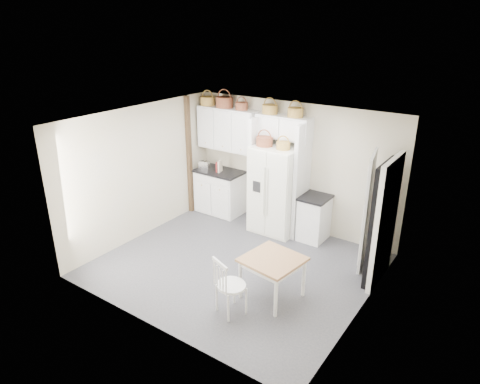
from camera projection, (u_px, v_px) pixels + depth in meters
The scene contains 29 objects.
floor at pixel (236, 265), 7.60m from camera, with size 4.50×4.50×0.00m, color #38383F.
ceiling at pixel (236, 121), 6.63m from camera, with size 4.50×4.50×0.00m, color white.
wall_back at pixel (293, 167), 8.64m from camera, with size 4.50×4.50×0.00m, color beige.
wall_left at pixel (142, 173), 8.30m from camera, with size 4.00×4.00×0.00m, color beige.
wall_right at pixel (368, 233), 5.93m from camera, with size 4.00×4.00×0.00m, color beige.
refrigerator at pixel (276, 190), 8.57m from camera, with size 0.92×0.74×1.79m, color white.
base_cab_left at pixel (220, 192), 9.58m from camera, with size 1.02×0.64×0.94m, color white.
base_cab_right at pixel (314, 219), 8.38m from camera, with size 0.49×0.59×0.86m, color white.
dining_table at pixel (272, 278), 6.63m from camera, with size 0.82×0.82×0.68m, color brown.
windsor_chair at pixel (231, 285), 6.21m from camera, with size 0.46×0.41×0.93m, color white.
counter_left at pixel (220, 171), 9.40m from camera, with size 1.06×0.69×0.04m, color black.
counter_right at pixel (315, 198), 8.21m from camera, with size 0.53×0.63×0.04m, color black.
toaster at pixel (204, 165), 9.51m from camera, with size 0.23×0.13×0.16m, color silver.
cookbook_red at pixel (218, 167), 9.28m from camera, with size 0.03×0.15×0.22m, color maroon.
cookbook_cream at pixel (220, 166), 9.25m from camera, with size 0.04×0.17×0.26m, color beige.
basket_upper_a at pixel (208, 101), 9.16m from camera, with size 0.32×0.32×0.18m, color #A57330.
basket_upper_b at pixel (224, 102), 8.92m from camera, with size 0.37×0.37×0.22m, color brown.
basket_upper_c at pixel (242, 106), 8.70m from camera, with size 0.26×0.26×0.15m, color brown.
basket_bridge_a at pixel (270, 109), 8.34m from camera, with size 0.31×0.31×0.17m, color #A57330.
basket_bridge_b at pixel (295, 112), 8.04m from camera, with size 0.31×0.31×0.17m, color #A57330.
basket_fridge_a at pixel (264, 141), 8.25m from camera, with size 0.33×0.33×0.18m, color brown.
basket_fridge_b at pixel (283, 146), 8.04m from camera, with size 0.27×0.27×0.14m, color #A57330.
upper_cabinet at pixel (228, 129), 9.08m from camera, with size 1.40×0.34×0.90m, color white.
bridge_cabinet at pixel (284, 127), 8.28m from camera, with size 1.12×0.34×0.45m, color white.
fridge_panel_left at pixel (257, 172), 8.82m from camera, with size 0.08×0.60×2.30m, color white.
fridge_panel_right at pixel (302, 181), 8.28m from camera, with size 0.08×0.60×2.30m, color white.
trim_post at pixel (189, 156), 9.31m from camera, with size 0.09×0.09×2.60m, color #302112.
doorway_void at pixel (382, 224), 6.84m from camera, with size 0.18×0.85×2.05m, color black.
door_slab at pixel (367, 211), 7.28m from camera, with size 0.80×0.04×2.05m, color white.
Camera 1 is at (3.79, -5.36, 4.04)m, focal length 32.00 mm.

